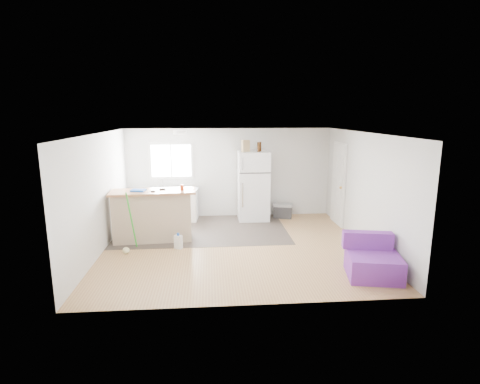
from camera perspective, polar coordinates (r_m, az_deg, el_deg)
name	(u,v)px	position (r m, az deg, el deg)	size (l,w,h in m)	color
room	(236,192)	(7.73, -0.64, 0.05)	(5.51, 5.01, 2.41)	#97663F
vinyl_zone	(203,230)	(9.23, -5.69, -5.72)	(4.05, 2.50, 0.00)	#382F2A
window	(171,161)	(10.16, -10.44, 4.71)	(1.18, 0.06, 0.98)	white
interior_door	(338,184)	(9.83, 14.75, 1.12)	(0.11, 0.92, 2.10)	white
ceiling_fixture	(180,132)	(8.79, -9.15, 8.96)	(0.30, 0.30, 0.07)	white
kitchen_cabinets	(162,204)	(10.11, -11.75, -1.83)	(1.94, 0.74, 1.12)	white
peninsula	(153,215)	(8.54, -13.13, -3.46)	(1.88, 0.82, 1.13)	tan
refrigerator	(253,186)	(9.90, 2.04, 0.96)	(0.80, 0.77, 1.82)	white
cooler	(283,210)	(10.26, 6.56, -2.81)	(0.58, 0.47, 0.39)	#303033
purple_seat	(372,261)	(7.01, 19.52, -9.95)	(1.02, 0.98, 0.72)	#742F9B
cleaner_jug	(178,242)	(8.02, -9.38, -7.49)	(0.18, 0.16, 0.34)	silver
mop	(128,242)	(7.98, -16.75, -7.30)	(0.25, 0.36, 1.28)	green
red_cup	(182,187)	(8.32, -8.84, 0.70)	(0.08, 0.08, 0.12)	red
blue_tray	(138,190)	(8.42, -15.24, 0.25)	(0.30, 0.22, 0.04)	blue
tool_a	(162,189)	(8.45, -11.74, 0.45)	(0.14, 0.05, 0.03)	black
tool_b	(153,191)	(8.28, -13.10, 0.14)	(0.10, 0.04, 0.03)	black
cardboard_box	(246,146)	(9.69, 0.86, 7.04)	(0.20, 0.10, 0.30)	#9F895B
bottle_left	(259,147)	(9.67, 2.84, 6.87)	(0.07, 0.07, 0.25)	#381E0A
bottle_right	(260,147)	(9.79, 3.07, 6.93)	(0.07, 0.07, 0.25)	#381E0A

